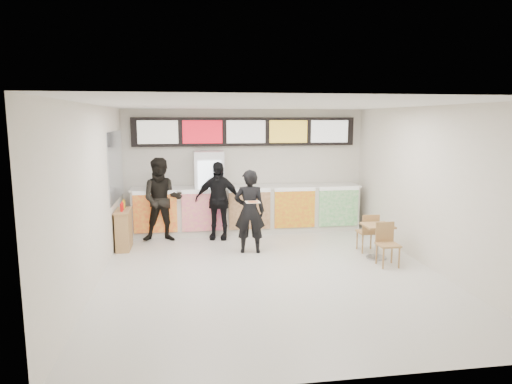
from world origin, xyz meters
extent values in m
plane|color=beige|center=(0.00, 0.00, 0.00)|extent=(7.00, 7.00, 0.00)
plane|color=white|center=(0.00, 0.00, 3.00)|extent=(7.00, 7.00, 0.00)
plane|color=silver|center=(0.00, 3.50, 1.50)|extent=(6.00, 0.00, 6.00)
plane|color=silver|center=(-3.00, 0.00, 1.50)|extent=(0.00, 7.00, 7.00)
plane|color=silver|center=(3.00, 0.00, 1.50)|extent=(0.00, 7.00, 7.00)
cube|color=silver|center=(0.00, 3.10, 0.55)|extent=(5.50, 0.70, 1.10)
cube|color=silver|center=(0.00, 3.10, 1.12)|extent=(5.56, 0.76, 0.04)
cube|color=red|center=(-2.20, 2.72, 0.61)|extent=(0.99, 0.02, 0.90)
cube|color=#DD3182|center=(-1.10, 2.72, 0.61)|extent=(0.99, 0.02, 0.90)
cube|color=brown|center=(0.00, 2.72, 0.61)|extent=(0.99, 0.02, 0.90)
cube|color=yellow|center=(1.10, 2.72, 0.61)|extent=(0.99, 0.02, 0.90)
cube|color=green|center=(2.20, 2.72, 0.61)|extent=(0.99, 0.02, 0.90)
cube|color=black|center=(0.00, 3.42, 2.45)|extent=(5.50, 0.12, 0.70)
cube|color=beige|center=(-2.12, 3.35, 2.45)|extent=(0.95, 0.02, 0.55)
cube|color=red|center=(-1.06, 3.35, 2.45)|extent=(0.95, 0.02, 0.55)
cube|color=silver|center=(0.00, 3.35, 2.45)|extent=(0.95, 0.02, 0.55)
cube|color=gold|center=(1.06, 3.35, 2.45)|extent=(0.95, 0.02, 0.55)
cube|color=silver|center=(2.12, 3.35, 2.45)|extent=(0.95, 0.02, 0.55)
cube|color=white|center=(-0.93, 3.12, 1.00)|extent=(0.70, 0.65, 2.00)
cube|color=white|center=(-0.93, 2.78, 1.05)|extent=(0.54, 0.02, 1.50)
cylinder|color=green|center=(-1.14, 2.82, 0.45)|extent=(0.07, 0.07, 0.22)
cylinder|color=#F5AA14|center=(-1.00, 2.82, 0.45)|extent=(0.07, 0.07, 0.22)
cylinder|color=red|center=(-0.86, 2.82, 0.45)|extent=(0.07, 0.07, 0.22)
cylinder|color=#1867B7|center=(-0.72, 2.82, 0.45)|extent=(0.07, 0.07, 0.22)
cylinder|color=#F5AA14|center=(-1.14, 2.82, 0.83)|extent=(0.07, 0.07, 0.22)
cylinder|color=red|center=(-1.00, 2.82, 0.83)|extent=(0.07, 0.07, 0.22)
cylinder|color=#1867B7|center=(-0.86, 2.82, 0.83)|extent=(0.07, 0.07, 0.22)
cylinder|color=green|center=(-0.72, 2.82, 0.83)|extent=(0.07, 0.07, 0.22)
cylinder|color=red|center=(-1.14, 2.82, 1.21)|extent=(0.07, 0.07, 0.22)
cylinder|color=#1867B7|center=(-1.00, 2.82, 1.21)|extent=(0.07, 0.07, 0.22)
cylinder|color=green|center=(-0.86, 2.82, 1.21)|extent=(0.07, 0.07, 0.22)
cylinder|color=#F5AA14|center=(-0.72, 2.82, 1.21)|extent=(0.07, 0.07, 0.22)
cylinder|color=#1867B7|center=(-1.14, 2.82, 1.59)|extent=(0.07, 0.07, 0.22)
cylinder|color=green|center=(-1.00, 2.82, 1.59)|extent=(0.07, 0.07, 0.22)
cylinder|color=#F5AA14|center=(-0.86, 2.82, 1.59)|extent=(0.07, 0.07, 0.22)
cylinder|color=red|center=(-0.72, 2.82, 1.59)|extent=(0.07, 0.07, 0.22)
cube|color=#B2B7BF|center=(-2.99, 2.45, 1.75)|extent=(0.01, 2.00, 1.50)
imported|color=black|center=(-0.19, 1.35, 0.87)|extent=(0.69, 0.50, 1.74)
imported|color=black|center=(-2.03, 2.55, 0.95)|extent=(0.94, 0.74, 1.91)
imported|color=black|center=(-0.77, 2.55, 0.90)|extent=(1.13, 0.69, 1.80)
cube|color=beige|center=(-0.19, 0.90, 1.15)|extent=(0.28, 0.28, 0.01)
cone|color=#CC7233|center=(-0.19, 0.90, 1.16)|extent=(0.36, 0.36, 0.02)
cube|color=#A6774C|center=(2.26, 0.55, 0.67)|extent=(0.55, 0.55, 0.04)
cylinder|color=gray|center=(2.26, 0.55, 0.33)|extent=(0.07, 0.07, 0.66)
cylinder|color=gray|center=(2.26, 0.55, 0.01)|extent=(0.40, 0.40, 0.03)
cube|color=#A6774C|center=(2.26, 0.05, 0.41)|extent=(0.39, 0.39, 0.04)
cube|color=#A6774C|center=(2.26, 0.22, 0.62)|extent=(0.37, 0.03, 0.39)
cube|color=#A6774C|center=(2.26, 1.06, 0.41)|extent=(0.39, 0.39, 0.04)
cube|color=#A6774C|center=(2.26, 0.88, 0.62)|extent=(0.37, 0.03, 0.39)
cube|color=#A6774C|center=(-2.82, 2.00, 0.41)|extent=(0.27, 0.73, 0.82)
cube|color=#A6774C|center=(-2.82, 2.00, 0.84)|extent=(0.31, 0.76, 0.04)
cylinder|color=red|center=(-2.82, 1.80, 0.93)|extent=(0.05, 0.05, 0.16)
cylinder|color=red|center=(-2.82, 1.95, 0.93)|extent=(0.05, 0.05, 0.16)
cylinder|color=yellow|center=(-2.82, 2.11, 0.93)|extent=(0.05, 0.05, 0.16)
cylinder|color=brown|center=(-2.82, 2.25, 0.93)|extent=(0.05, 0.05, 0.16)
camera|label=1|loc=(-1.46, -7.80, 2.76)|focal=32.00mm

